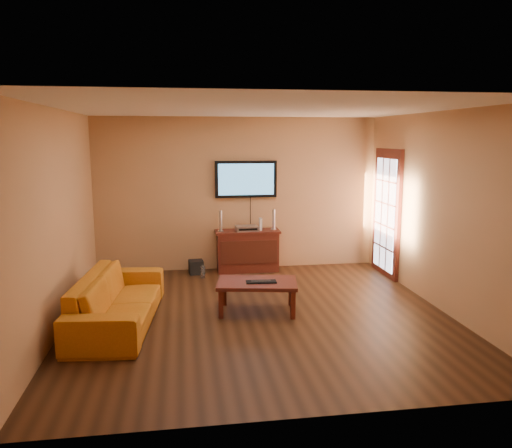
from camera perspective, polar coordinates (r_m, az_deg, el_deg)
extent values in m
plane|color=black|center=(6.77, 0.43, -10.39)|extent=(5.00, 5.00, 0.00)
plane|color=tan|center=(8.89, -2.08, 3.44)|extent=(5.00, 0.00, 5.00)
plane|color=tan|center=(6.53, -21.77, 0.39)|extent=(0.00, 5.00, 5.00)
plane|color=tan|center=(7.25, 20.36, 1.36)|extent=(0.00, 5.00, 5.00)
plane|color=white|center=(6.37, 0.46, 13.06)|extent=(5.00, 5.00, 0.00)
cube|color=#45160F|center=(8.79, 14.70, 1.07)|extent=(0.06, 1.02, 2.22)
cube|color=white|center=(8.77, 14.49, 1.07)|extent=(0.01, 0.79, 1.89)
cube|color=#45160F|center=(8.86, -0.98, -3.18)|extent=(1.07, 0.40, 0.69)
cube|color=black|center=(8.65, -0.80, -3.26)|extent=(0.98, 0.02, 0.41)
cube|color=#45160F|center=(8.79, -0.99, -0.86)|extent=(1.13, 0.43, 0.04)
cube|color=black|center=(8.84, -1.16, 5.14)|extent=(1.10, 0.07, 0.65)
cube|color=#4789B9|center=(8.80, -1.12, 5.12)|extent=(0.99, 0.01, 0.55)
cube|color=#45160F|center=(6.78, 0.13, -6.77)|extent=(1.16, 0.81, 0.05)
cube|color=#45160F|center=(6.63, -4.05, -9.14)|extent=(0.06, 0.06, 0.38)
cube|color=#45160F|center=(6.61, 4.22, -9.20)|extent=(0.06, 0.06, 0.38)
cube|color=#45160F|center=(7.12, -3.66, -7.79)|extent=(0.06, 0.06, 0.38)
cube|color=#45160F|center=(7.10, 4.02, -7.84)|extent=(0.06, 0.06, 0.38)
imported|color=#BF6B15|center=(6.59, -15.52, -7.40)|extent=(0.85, 2.25, 0.86)
cylinder|color=silver|center=(8.71, -4.06, -0.79)|extent=(0.10, 0.10, 0.02)
cylinder|color=silver|center=(8.68, -4.08, 0.40)|extent=(0.06, 0.06, 0.35)
cylinder|color=silver|center=(8.88, 2.03, -0.57)|extent=(0.10, 0.10, 0.01)
cylinder|color=silver|center=(8.85, 2.03, 0.58)|extent=(0.06, 0.06, 0.35)
cube|color=silver|center=(8.75, -1.08, -0.47)|extent=(0.40, 0.29, 0.09)
cube|color=white|center=(8.80, 0.52, -0.01)|extent=(0.05, 0.16, 0.21)
cube|color=black|center=(8.78, -6.86, -4.90)|extent=(0.26, 0.26, 0.24)
cylinder|color=white|center=(8.50, -6.09, -5.51)|extent=(0.08, 0.08, 0.20)
sphere|color=white|center=(8.47, -6.10, -4.83)|extent=(0.04, 0.04, 0.04)
cube|color=black|center=(6.72, 0.59, -6.62)|extent=(0.41, 0.18, 0.02)
cube|color=black|center=(6.72, 0.59, -6.52)|extent=(0.27, 0.12, 0.01)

